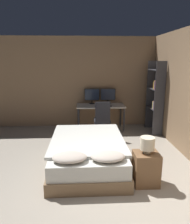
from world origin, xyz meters
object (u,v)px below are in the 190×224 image
at_px(monitor_right, 108,95).
at_px(office_chair, 102,123).
at_px(bookshelf, 156,95).
at_px(bedside_lamp, 147,144).
at_px(keyboard, 101,107).
at_px(desk, 101,108).
at_px(bed, 88,153).
at_px(monitor_left, 92,95).
at_px(nightstand, 146,169).
at_px(computer_mouse, 111,106).

xyz_separation_m(monitor_right, office_chair, (-0.26, -0.96, -0.60)).
relative_size(office_chair, bookshelf, 0.49).
relative_size(bedside_lamp, keyboard, 0.76).
distance_m(office_chair, bookshelf, 1.70).
bearing_deg(desk, office_chair, -91.11).
distance_m(bed, bedside_lamp, 1.26).
bearing_deg(bed, bedside_lamp, -36.65).
xyz_separation_m(bedside_lamp, office_chair, (-0.52, 2.32, -0.34)).
bearing_deg(monitor_left, keyboard, -63.46).
height_order(monitor_right, keyboard, monitor_right).
bearing_deg(monitor_left, nightstand, -77.05).
bearing_deg(monitor_right, desk, -134.77).
bearing_deg(computer_mouse, bedside_lamp, -85.10).
bearing_deg(bookshelf, monitor_right, 152.94).
bearing_deg(monitor_left, computer_mouse, -43.60).
xyz_separation_m(monitor_left, office_chair, (0.23, -0.96, -0.60)).
relative_size(monitor_right, computer_mouse, 6.48).
height_order(keyboard, bookshelf, bookshelf).
distance_m(keyboard, computer_mouse, 0.27).
bearing_deg(desk, keyboard, -90.00).
relative_size(nightstand, monitor_left, 1.22).
height_order(desk, bookshelf, bookshelf).
distance_m(bed, monitor_left, 2.67).
xyz_separation_m(keyboard, bookshelf, (1.50, -0.15, 0.35)).
relative_size(keyboard, office_chair, 0.37).
distance_m(monitor_right, office_chair, 1.16).
bearing_deg(keyboard, monitor_right, 63.46).
distance_m(desk, monitor_right, 0.49).
bearing_deg(keyboard, monitor_left, 116.54).
relative_size(desk, office_chair, 1.43).
height_order(bed, office_chair, office_chair).
relative_size(bed, nightstand, 3.75).
bearing_deg(office_chair, computer_mouse, 58.77).
bearing_deg(desk, computer_mouse, -42.05).
relative_size(bed, bookshelf, 1.04).
xyz_separation_m(monitor_left, computer_mouse, (0.51, -0.49, -0.24)).
distance_m(computer_mouse, office_chair, 0.66).
relative_size(monitor_left, keyboard, 1.26).
relative_size(bed, monitor_right, 4.59).
relative_size(desk, monitor_right, 3.09).
distance_m(nightstand, bookshelf, 2.93).
bearing_deg(bedside_lamp, bookshelf, 69.31).
bearing_deg(bookshelf, desk, 165.24).
distance_m(bedside_lamp, computer_mouse, 2.80).
bearing_deg(bookshelf, monitor_left, 159.81).
bearing_deg(monitor_right, bedside_lamp, -85.40).
bearing_deg(nightstand, monitor_right, 94.60).
xyz_separation_m(bedside_lamp, bookshelf, (0.99, 2.63, 0.37)).
relative_size(monitor_left, office_chair, 0.46).
distance_m(bedside_lamp, bookshelf, 2.84).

